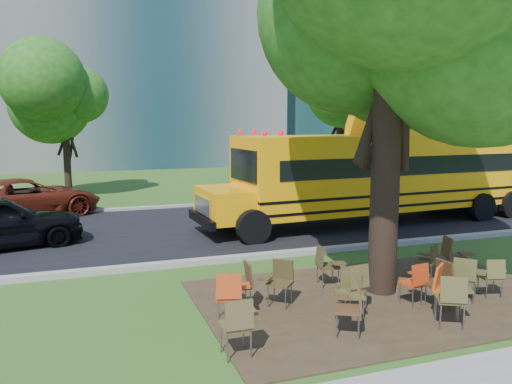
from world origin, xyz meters
name	(u,v)px	position (x,y,z in m)	size (l,w,h in m)	color
ground	(324,296)	(0.00, 0.00, 0.00)	(160.00, 160.00, 0.00)	#345119
dirt_patch	(382,298)	(1.00, -0.50, 0.01)	(7.00, 4.50, 0.03)	#382819
asphalt_road	(226,226)	(0.00, 7.00, 0.02)	(80.00, 8.00, 0.04)	black
kerb_near	(270,255)	(0.00, 3.00, 0.07)	(80.00, 0.25, 0.14)	gray
kerb_far	(198,205)	(0.00, 11.10, 0.07)	(80.00, 0.25, 0.14)	gray
building_main	(26,25)	(-8.00, 36.00, 11.00)	(38.00, 16.00, 22.00)	slate
building_right	(366,33)	(24.00, 38.00, 12.50)	(30.00, 16.00, 25.00)	#6D665B
bg_tree_2	(64,104)	(-5.00, 16.00, 4.21)	(4.80, 4.80, 6.62)	black
bg_tree_3	(341,89)	(8.00, 14.00, 5.03)	(5.60, 5.60, 7.84)	black
bg_tree_4	(483,105)	(16.00, 13.00, 4.34)	(5.00, 5.00, 6.85)	black
school_bus	(390,172)	(5.51, 5.99, 1.72)	(12.31, 3.43, 2.98)	#FDA408
chair_0	(238,321)	(-2.36, -1.89, 0.56)	(0.59, 0.53, 0.91)	brown
chair_1	(230,292)	(-2.12, -0.67, 0.57)	(0.70, 0.55, 0.92)	#C53F15
chair_2	(351,304)	(-0.43, -1.78, 0.53)	(0.57, 0.72, 0.86)	#51331D
chair_3	(351,290)	(-0.05, -1.10, 0.50)	(0.63, 0.50, 0.81)	#4E4921
chair_4	(453,295)	(1.29, -2.08, 0.57)	(0.77, 0.61, 0.93)	#4C4721
chair_5	(445,286)	(1.51, -1.64, 0.57)	(0.62, 0.78, 0.91)	#CF4C16
chair_6	(438,279)	(1.69, -1.22, 0.55)	(0.55, 0.58, 0.89)	#3E2C16
chair_7	(467,275)	(2.38, -1.19, 0.55)	(0.76, 0.60, 0.89)	#45421D
chair_8	(241,280)	(-1.74, -0.08, 0.54)	(0.52, 0.59, 0.88)	#483019
chair_9	(280,278)	(-1.02, -0.16, 0.53)	(0.74, 0.59, 0.86)	#41361C
chair_10	(326,262)	(0.28, 0.49, 0.53)	(0.51, 0.61, 0.87)	#42391C
chair_11	(355,282)	(0.17, -0.87, 0.55)	(0.60, 0.60, 0.90)	brown
chair_12	(453,253)	(3.23, 0.17, 0.56)	(0.55, 0.70, 0.91)	#483119
chair_13	(429,258)	(2.59, 0.16, 0.50)	(0.53, 0.67, 0.80)	#443D1D
chair_14	(493,274)	(3.05, -1.16, 0.49)	(0.61, 0.48, 0.80)	brown
chair_15	(416,279)	(1.37, -1.02, 0.52)	(0.56, 0.56, 0.83)	#BC3914
bg_car_red	(25,198)	(-6.33, 10.80, 0.72)	(2.38, 5.16, 1.43)	#541A0E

